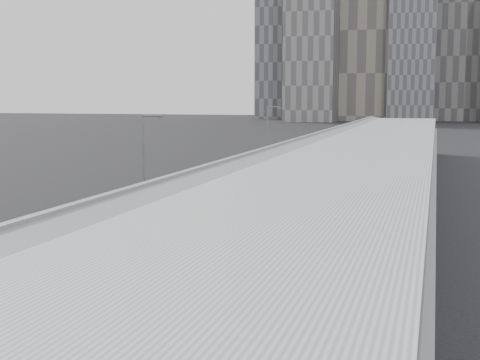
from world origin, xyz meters
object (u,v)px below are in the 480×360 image
at_px(bus_2, 108,268).
at_px(suv, 312,148).
at_px(bus_5, 286,177).
at_px(street_lamp_near, 145,162).
at_px(shipping_container, 275,157).
at_px(street_lamp_far, 269,135).
at_px(bus_4, 255,192).
at_px(bus_6, 305,165).
at_px(bus_3, 209,219).

distance_m(bus_2, suv, 99.60).
xyz_separation_m(bus_5, street_lamp_near, (-6.58, -25.48, 3.89)).
relative_size(shipping_container, suv, 1.10).
bearing_deg(shipping_container, street_lamp_far, -80.95).
xyz_separation_m(bus_4, bus_6, (-0.28, 27.29, 0.02)).
xyz_separation_m(street_lamp_near, street_lamp_far, (0.33, 41.81, 0.08)).
bearing_deg(bus_6, bus_5, -91.09).
xyz_separation_m(bus_2, bus_4, (0.15, 30.34, 0.04)).
relative_size(bus_5, suv, 2.03).
xyz_separation_m(bus_3, bus_5, (-0.46, 29.62, -0.14)).
height_order(bus_3, shipping_container, bus_3).
xyz_separation_m(bus_6, street_lamp_far, (-5.97, 3.37, 3.88)).
distance_m(bus_5, shipping_container, 28.79).
height_order(bus_5, shipping_container, bus_5).
bearing_deg(bus_2, suv, 92.05).
relative_size(street_lamp_far, shipping_container, 1.43).
bearing_deg(bus_4, shipping_container, 95.31).
bearing_deg(bus_5, suv, 96.47).
xyz_separation_m(bus_6, street_lamp_near, (-6.29, -38.44, 3.80)).
bearing_deg(street_lamp_near, bus_4, 59.49).
relative_size(bus_2, bus_5, 1.02).
relative_size(street_lamp_far, suv, 1.57).
bearing_deg(bus_6, suv, 96.38).
height_order(bus_2, bus_4, bus_4).
distance_m(bus_4, bus_5, 14.34).
relative_size(bus_3, suv, 2.22).
distance_m(bus_3, street_lamp_far, 46.60).
height_order(bus_3, bus_6, bus_3).
distance_m(bus_6, suv, 42.24).
bearing_deg(bus_6, bus_3, -91.37).
bearing_deg(shipping_container, bus_3, -81.37).
height_order(street_lamp_far, suv, street_lamp_far).
bearing_deg(bus_5, bus_3, -89.65).
bearing_deg(bus_6, street_lamp_near, -101.67).
relative_size(bus_5, bus_6, 0.94).
distance_m(bus_3, bus_6, 42.59).
height_order(bus_5, bus_6, bus_6).
relative_size(bus_6, shipping_container, 1.97).
distance_m(bus_5, bus_6, 12.96).
xyz_separation_m(street_lamp_far, suv, (-0.46, 38.37, -4.65)).
xyz_separation_m(bus_5, suv, (-6.72, 54.70, -0.68)).
height_order(bus_4, bus_5, bus_4).
height_order(bus_6, suv, bus_6).
relative_size(bus_4, suv, 2.15).
xyz_separation_m(bus_2, bus_5, (0.16, 44.68, -0.03)).
relative_size(bus_4, shipping_container, 1.96).
xyz_separation_m(bus_4, street_lamp_near, (-6.57, -11.15, 3.82)).
height_order(street_lamp_near, shipping_container, street_lamp_near).
bearing_deg(street_lamp_near, bus_5, 75.51).
distance_m(bus_2, bus_4, 30.34).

